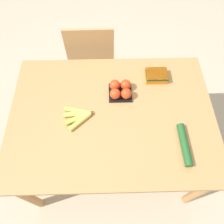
{
  "coord_description": "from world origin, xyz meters",
  "views": [
    {
      "loc": [
        -0.02,
        -0.72,
        2.03
      ],
      "look_at": [
        0.0,
        0.0,
        0.8
      ],
      "focal_mm": 35.0,
      "sensor_mm": 36.0,
      "label": 1
    }
  ],
  "objects_px": {
    "tomato_pack": "(120,90)",
    "cucumber_near": "(185,144)",
    "chair": "(93,62)",
    "carrot_bag": "(156,75)",
    "banana_bunch": "(79,116)"
  },
  "relations": [
    {
      "from": "carrot_bag",
      "to": "cucumber_near",
      "type": "xyz_separation_m",
      "value": [
        0.1,
        -0.53,
        -0.01
      ]
    },
    {
      "from": "tomato_pack",
      "to": "banana_bunch",
      "type": "bearing_deg",
      "value": -146.44
    },
    {
      "from": "chair",
      "to": "banana_bunch",
      "type": "bearing_deg",
      "value": 85.35
    },
    {
      "from": "banana_bunch",
      "to": "tomato_pack",
      "type": "height_order",
      "value": "tomato_pack"
    },
    {
      "from": "tomato_pack",
      "to": "cucumber_near",
      "type": "bearing_deg",
      "value": -47.57
    },
    {
      "from": "chair",
      "to": "carrot_bag",
      "type": "distance_m",
      "value": 0.72
    },
    {
      "from": "carrot_bag",
      "to": "chair",
      "type": "bearing_deg",
      "value": 139.25
    },
    {
      "from": "banana_bunch",
      "to": "tomato_pack",
      "type": "relative_size",
      "value": 1.18
    },
    {
      "from": "chair",
      "to": "banana_bunch",
      "type": "relative_size",
      "value": 5.06
    },
    {
      "from": "chair",
      "to": "cucumber_near",
      "type": "height_order",
      "value": "chair"
    },
    {
      "from": "tomato_pack",
      "to": "carrot_bag",
      "type": "distance_m",
      "value": 0.3
    },
    {
      "from": "chair",
      "to": "cucumber_near",
      "type": "relative_size",
      "value": 3.6
    },
    {
      "from": "chair",
      "to": "cucumber_near",
      "type": "xyz_separation_m",
      "value": [
        0.6,
        -0.96,
        0.29
      ]
    },
    {
      "from": "chair",
      "to": "carrot_bag",
      "type": "height_order",
      "value": "chair"
    },
    {
      "from": "tomato_pack",
      "to": "cucumber_near",
      "type": "distance_m",
      "value": 0.55
    }
  ]
}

